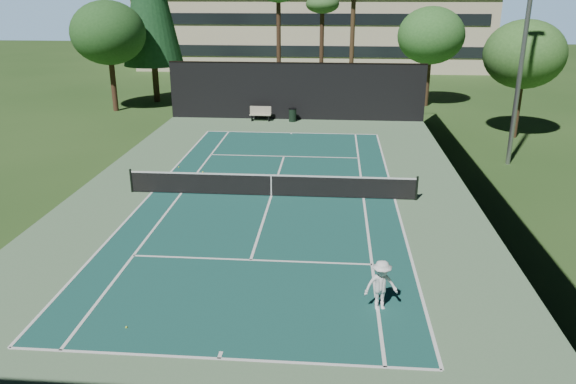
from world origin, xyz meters
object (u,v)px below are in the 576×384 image
at_px(tennis_ball_a, 126,327).
at_px(trash_bin, 293,115).
at_px(player, 381,285).
at_px(tennis_ball_c, 289,186).
at_px(tennis_ball_d, 179,167).
at_px(tennis_net, 271,184).
at_px(tennis_ball_b, 203,172).
at_px(park_bench, 260,113).

height_order(tennis_ball_a, trash_bin, trash_bin).
relative_size(player, trash_bin, 1.61).
relative_size(tennis_ball_c, tennis_ball_d, 0.88).
distance_m(tennis_ball_c, trash_bin, 14.04).
bearing_deg(tennis_ball_d, tennis_ball_a, -80.33).
distance_m(tennis_net, tennis_ball_b, 4.98).
bearing_deg(player, tennis_net, 102.21).
distance_m(player, tennis_ball_a, 7.18).
bearing_deg(park_bench, trash_bin, -1.66).
bearing_deg(tennis_net, park_bench, 99.13).
xyz_separation_m(tennis_ball_b, trash_bin, (3.65, 12.17, 0.44)).
xyz_separation_m(tennis_net, tennis_ball_d, (-5.28, 3.87, -0.52)).
distance_m(player, tennis_ball_d, 16.11).
relative_size(tennis_ball_a, tennis_ball_c, 0.92).
xyz_separation_m(tennis_net, tennis_ball_c, (0.69, 1.30, -0.52)).
bearing_deg(player, trash_bin, 87.78).
relative_size(park_bench, trash_bin, 1.59).
xyz_separation_m(tennis_net, tennis_ball_b, (-3.84, 3.13, -0.52)).
height_order(tennis_net, tennis_ball_b, tennis_net).
xyz_separation_m(tennis_net, park_bench, (-2.47, 15.37, -0.01)).
bearing_deg(tennis_ball_c, trash_bin, 93.58).
bearing_deg(tennis_ball_a, park_bench, 89.30).
height_order(tennis_net, tennis_ball_c, tennis_net).
xyz_separation_m(tennis_ball_a, trash_bin, (2.60, 26.04, 0.45)).
xyz_separation_m(player, park_bench, (-6.65, 24.51, -0.21)).
relative_size(tennis_net, tennis_ball_a, 205.00).
relative_size(player, tennis_ball_a, 24.20).
bearing_deg(tennis_ball_a, tennis_net, 75.43).
height_order(tennis_ball_a, tennis_ball_d, tennis_ball_d).
bearing_deg(tennis_net, tennis_ball_d, 143.73).
relative_size(tennis_ball_b, tennis_ball_c, 1.12).
bearing_deg(player, tennis_ball_a, -179.47).
bearing_deg(tennis_net, tennis_ball_b, 140.83).
bearing_deg(tennis_ball_b, trash_bin, 73.30).
bearing_deg(tennis_ball_c, park_bench, 102.66).
relative_size(player, tennis_ball_c, 22.21).
xyz_separation_m(tennis_ball_a, tennis_ball_d, (-2.49, 14.61, 0.01)).
relative_size(tennis_ball_d, trash_bin, 0.08).
bearing_deg(player, tennis_ball_b, 110.81).
distance_m(tennis_net, tennis_ball_c, 1.56).
distance_m(player, tennis_ball_b, 14.67).
height_order(tennis_ball_b, tennis_ball_d, tennis_ball_d).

